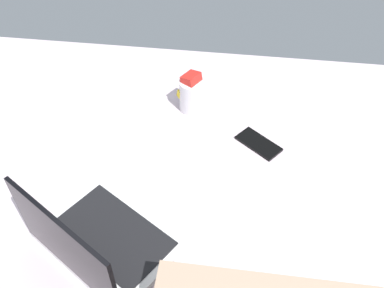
{
  "coord_description": "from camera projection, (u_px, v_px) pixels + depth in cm",
  "views": [
    {
      "loc": [
        -16.67,
        74.09,
        111.13
      ],
      "look_at": [
        -5.22,
        -11.97,
        24.0
      ],
      "focal_mm": 39.51,
      "sensor_mm": 36.0,
      "label": 1
    }
  ],
  "objects": [
    {
      "name": "laptop",
      "position": [
        97.0,
        241.0,
        1.02
      ],
      "size": [
        40.18,
        37.03,
        23.0
      ],
      "rotation": [
        0.0,
        0.0,
        -0.56
      ],
      "color": "silver",
      "rests_on": "bed_mattress"
    },
    {
      "name": "snack_cup",
      "position": [
        192.0,
        94.0,
        1.39
      ],
      "size": [
        9.79,
        9.0,
        13.81
      ],
      "color": "silver",
      "rests_on": "bed_mattress"
    },
    {
      "name": "bed_mattress",
      "position": [
        169.0,
        206.0,
        1.26
      ],
      "size": [
        180.0,
        140.0,
        18.0
      ],
      "primitive_type": "cube",
      "color": "silver",
      "rests_on": "ground"
    },
    {
      "name": "cell_phone",
      "position": [
        258.0,
        144.0,
        1.31
      ],
      "size": [
        15.19,
        14.04,
        0.8
      ],
      "primitive_type": "cube",
      "rotation": [
        0.0,
        0.0,
        0.9
      ],
      "color": "black",
      "rests_on": "bed_mattress"
    }
  ]
}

